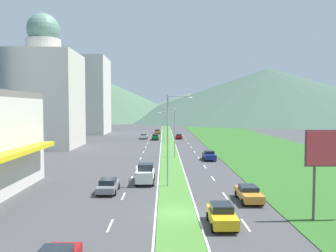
{
  "coord_description": "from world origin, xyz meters",
  "views": [
    {
      "loc": [
        -1.07,
        -28.21,
        8.83
      ],
      "look_at": [
        -0.21,
        39.04,
        5.25
      ],
      "focal_mm": 36.62,
      "sensor_mm": 36.0,
      "label": 1
    }
  ],
  "objects": [
    {
      "name": "lane_dash_left_9",
      "position": [
        -5.1,
        56.86,
        0.01
      ],
      "size": [
        0.16,
        2.8,
        0.01
      ],
      "primitive_type": "cube",
      "color": "silver",
      "rests_on": "ground_plane"
    },
    {
      "name": "lane_dash_left_5",
      "position": [
        -5.1,
        22.7,
        0.01
      ],
      "size": [
        0.16,
        2.8,
        0.01
      ],
      "primitive_type": "cube",
      "color": "silver",
      "rests_on": "ground_plane"
    },
    {
      "name": "lane_dash_right_10",
      "position": [
        5.1,
        65.4,
        0.01
      ],
      "size": [
        0.16,
        2.8,
        0.01
      ],
      "primitive_type": "cube",
      "color": "silver",
      "rests_on": "ground_plane"
    },
    {
      "name": "lane_dash_left_12",
      "position": [
        -5.1,
        82.48,
        0.01
      ],
      "size": [
        0.16,
        2.8,
        0.01
      ],
      "primitive_type": "cube",
      "color": "silver",
      "rests_on": "ground_plane"
    },
    {
      "name": "car_5",
      "position": [
        3.27,
        -3.06,
        0.82
      ],
      "size": [
        1.95,
        4.2,
        1.62
      ],
      "rotation": [
        0.0,
        0.0,
        -1.57
      ],
      "color": "yellow",
      "rests_on": "ground_plane"
    },
    {
      "name": "edge_line_median_right",
      "position": [
        1.75,
        60.0,
        0.01
      ],
      "size": [
        0.16,
        240.0,
        0.01
      ],
      "primitive_type": "cube",
      "color": "silver",
      "rests_on": "ground_plane"
    },
    {
      "name": "lane_dash_right_12",
      "position": [
        5.1,
        82.48,
        0.01
      ],
      "size": [
        0.16,
        2.8,
        0.01
      ],
      "primitive_type": "cube",
      "color": "silver",
      "rests_on": "ground_plane"
    },
    {
      "name": "car_7",
      "position": [
        6.64,
        29.27,
        0.8
      ],
      "size": [
        1.99,
        4.6,
        1.58
      ],
      "rotation": [
        0.0,
        0.0,
        -1.57
      ],
      "color": "navy",
      "rests_on": "ground_plane"
    },
    {
      "name": "lane_dash_right_2",
      "position": [
        5.1,
        -2.92,
        0.01
      ],
      "size": [
        0.16,
        2.8,
        0.01
      ],
      "primitive_type": "cube",
      "color": "silver",
      "rests_on": "ground_plane"
    },
    {
      "name": "lane_dash_left_7",
      "position": [
        -5.1,
        39.78,
        0.01
      ],
      "size": [
        0.16,
        2.8,
        0.01
      ],
      "primitive_type": "cube",
      "color": "silver",
      "rests_on": "ground_plane"
    },
    {
      "name": "lane_dash_right_7",
      "position": [
        5.1,
        39.78,
        0.01
      ],
      "size": [
        0.16,
        2.8,
        0.01
      ],
      "primitive_type": "cube",
      "color": "silver",
      "rests_on": "ground_plane"
    },
    {
      "name": "lane_dash_left_11",
      "position": [
        -5.1,
        73.94,
        0.01
      ],
      "size": [
        0.16,
        2.8,
        0.01
      ],
      "primitive_type": "cube",
      "color": "silver",
      "rests_on": "ground_plane"
    },
    {
      "name": "lane_dash_left_6",
      "position": [
        -5.1,
        31.24,
        0.01
      ],
      "size": [
        0.16,
        2.8,
        0.01
      ],
      "primitive_type": "cube",
      "color": "silver",
      "rests_on": "ground_plane"
    },
    {
      "name": "hill_far_left",
      "position": [
        -56.26,
        224.27,
        17.05
      ],
      "size": [
        153.93,
        153.93,
        34.11
      ],
      "primitive_type": "cone",
      "color": "#47664C",
      "rests_on": "ground_plane"
    },
    {
      "name": "car_1",
      "position": [
        -3.36,
        65.47,
        0.8
      ],
      "size": [
        1.95,
        4.03,
        1.56
      ],
      "rotation": [
        0.0,
        0.0,
        1.57
      ],
      "color": "#0C5128",
      "rests_on": "ground_plane"
    },
    {
      "name": "lane_dash_right_8",
      "position": [
        5.1,
        48.32,
        0.01
      ],
      "size": [
        0.16,
        2.8,
        0.01
      ],
      "primitive_type": "cube",
      "color": "silver",
      "rests_on": "ground_plane"
    },
    {
      "name": "hill_far_center",
      "position": [
        19.62,
        251.81,
        10.42
      ],
      "size": [
        127.66,
        127.66,
        20.83
      ],
      "primitive_type": "cone",
      "color": "#516B56",
      "rests_on": "ground_plane"
    },
    {
      "name": "car_6",
      "position": [
        -6.69,
        68.96,
        0.74
      ],
      "size": [
        1.97,
        4.52,
        1.41
      ],
      "rotation": [
        0.0,
        0.0,
        1.57
      ],
      "color": "silver",
      "rests_on": "ground_plane"
    },
    {
      "name": "lane_dash_left_2",
      "position": [
        -5.1,
        -2.92,
        0.01
      ],
      "size": [
        0.16,
        2.8,
        0.01
      ],
      "primitive_type": "cube",
      "color": "silver",
      "rests_on": "ground_plane"
    },
    {
      "name": "lane_dash_left_8",
      "position": [
        -5.1,
        48.32,
        0.01
      ],
      "size": [
        0.16,
        2.8,
        0.01
      ],
      "primitive_type": "cube",
      "color": "silver",
      "rests_on": "ground_plane"
    },
    {
      "name": "car_8",
      "position": [
        -6.86,
        7.16,
        0.75
      ],
      "size": [
        1.98,
        4.58,
        1.46
      ],
      "rotation": [
        0.0,
        0.0,
        1.57
      ],
      "color": "slate",
      "rests_on": "ground_plane"
    },
    {
      "name": "lane_dash_right_11",
      "position": [
        5.1,
        73.94,
        0.01
      ],
      "size": [
        0.16,
        2.8,
        0.01
      ],
      "primitive_type": "cube",
      "color": "silver",
      "rests_on": "ground_plane"
    },
    {
      "name": "car_4",
      "position": [
        -3.19,
        87.31,
        0.76
      ],
      "size": [
        2.0,
        4.33,
        1.51
      ],
      "rotation": [
        0.0,
        0.0,
        1.57
      ],
      "color": "#C6842D",
      "rests_on": "ground_plane"
    },
    {
      "name": "street_lamp_far",
      "position": [
        -0.61,
        54.28,
        5.23
      ],
      "size": [
        3.04,
        0.45,
        9.04
      ],
      "color": "#99999E",
      "rests_on": "ground_plane"
    },
    {
      "name": "ground_plane",
      "position": [
        0.0,
        0.0,
        0.0
      ],
      "size": [
        600.0,
        600.0,
        0.0
      ],
      "primitive_type": "plane",
      "color": "#424244"
    },
    {
      "name": "lane_dash_right_6",
      "position": [
        5.1,
        31.24,
        0.01
      ],
      "size": [
        0.16,
        2.8,
        0.01
      ],
      "primitive_type": "cube",
      "color": "silver",
      "rests_on": "ground_plane"
    },
    {
      "name": "lane_dash_left_4",
      "position": [
        -5.1,
        14.16,
        0.01
      ],
      "size": [
        0.16,
        2.8,
        0.01
      ],
      "primitive_type": "cube",
      "color": "silver",
      "rests_on": "ground_plane"
    },
    {
      "name": "billboard_roadside",
      "position": [
        12.27,
        -1.97,
        5.33
      ],
      "size": [
        4.73,
        0.28,
        7.13
      ],
      "color": "#4C4C51",
      "rests_on": "ground_plane"
    },
    {
      "name": "lane_dash_right_5",
      "position": [
        5.1,
        22.7,
        0.01
      ],
      "size": [
        0.16,
        2.8,
        0.01
      ],
      "primitive_type": "cube",
      "color": "silver",
      "rests_on": "ground_plane"
    },
    {
      "name": "street_lamp_mid",
      "position": [
        0.53,
        31.95,
        4.83
      ],
      "size": [
        3.07,
        0.48,
        8.26
      ],
      "color": "#99999E",
      "rests_on": "ground_plane"
    },
    {
      "name": "grass_median",
      "position": [
        0.0,
        60.0,
        0.03
      ],
      "size": [
        3.2,
        240.0,
        0.06
      ],
      "primitive_type": "cube",
      "color": "#477F33",
      "rests_on": "ground_plane"
    },
    {
      "name": "lane_dash_right_9",
      "position": [
        5.1,
        56.86,
        0.01
      ],
      "size": [
        0.16,
        2.8,
        0.01
      ],
      "primitive_type": "cube",
      "color": "silver",
      "rests_on": "ground_plane"
    },
    {
      "name": "car_0",
      "position": [
        6.96,
        3.63,
        0.75
      ],
      "size": [
        1.96,
        4.62,
        1.45
      ],
      "rotation": [
        0.0,
        0.0,
        -1.57
      ],
      "color": "#C6842D",
      "rests_on": "ground_plane"
    },
    {
      "name": "lane_dash_left_3",
      "position": [
        -5.1,
        5.62,
        0.01
      ],
      "size": [
        0.16,
        2.8,
        0.01
      ],
      "primitive_type": "cube",
      "color": "silver",
      "rests_on": "ground_plane"
    },
    {
      "name": "pickup_truck_0",
      "position": [
        -3.25,
        12.08,
        0.98
      ],
      "size": [
        2.18,
        5.4,
        2.0
      ],
      "rotation": [
        0.0,
        0.0,
        1.57
      ],
      "color": "silver",
      "rests_on": "ground_plane"
    },
    {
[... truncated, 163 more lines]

